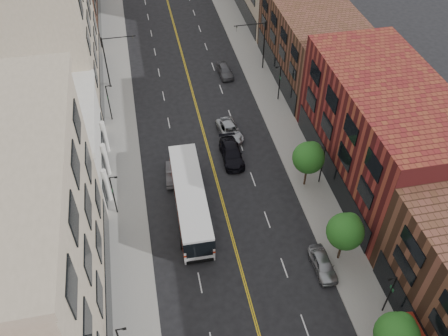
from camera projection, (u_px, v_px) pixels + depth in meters
sidewalk_left at (122, 144)px, 57.10m from camera, size 4.00×110.00×0.15m
sidewalk_right at (281, 123)px, 60.02m from camera, size 4.00×110.00×0.15m
bldg_l_tanoffice at (21, 256)px, 34.32m from camera, size 10.00×22.00×18.00m
bldg_l_white at (52, 148)px, 50.53m from camera, size 10.00×14.00×8.00m
bldg_l_far_a at (50, 30)px, 59.15m from camera, size 10.00×20.00×18.00m
bldg_r_mid at (381, 134)px, 49.15m from camera, size 10.00×22.00×12.00m
bldg_r_far_a at (313, 44)px, 64.74m from camera, size 10.00×20.00×10.00m
tree_r_1 at (398, 333)px, 35.19m from camera, size 3.40×3.40×5.59m
tree_r_2 at (346, 230)px, 42.29m from camera, size 3.40×3.40×5.59m
tree_r_3 at (309, 157)px, 49.38m from camera, size 3.40×3.40×5.59m
lamp_l_2 at (114, 193)px, 47.16m from camera, size 0.81×0.55×5.05m
lamp_l_3 at (109, 101)px, 58.51m from camera, size 0.81×0.55×5.05m
lamp_r_1 at (390, 293)px, 39.01m from camera, size 0.81×0.55×5.05m
lamp_r_2 at (322, 163)px, 50.36m from camera, size 0.81×0.55×5.05m
lamp_r_3 at (279, 81)px, 61.71m from camera, size 0.81×0.55×5.05m
signal_mast_left at (110, 56)px, 63.13m from camera, size 4.49×0.18×7.20m
signal_mast_right at (259, 40)px, 66.13m from camera, size 4.49×0.18×7.20m
city_bus at (190, 198)px, 47.98m from camera, size 3.47×13.51×3.46m
car_parked_far at (323, 264)px, 43.70m from camera, size 1.82×4.36×1.47m
car_lane_behind at (173, 173)px, 52.48m from camera, size 1.88×4.40×1.41m
car_lane_a at (231, 153)px, 54.72m from camera, size 2.29×5.61×1.63m
car_lane_b at (230, 131)px, 57.90m from camera, size 2.95×5.38×1.43m
car_lane_c at (225, 71)px, 67.69m from camera, size 1.95×4.42×1.48m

